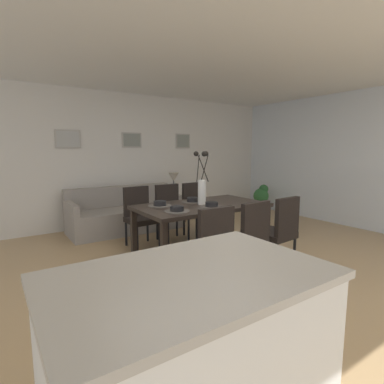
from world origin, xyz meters
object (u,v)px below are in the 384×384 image
Objects in this scene: dining_chair_mid_left at (279,229)px; dining_chair_mid_right at (197,206)px; dining_chair_near_right at (140,213)px; side_table at (174,210)px; dining_chair_far_left at (248,236)px; bowl_far_left at (212,204)px; centerpiece_vase at (202,184)px; bowl_far_right at (193,199)px; framed_picture_right at (183,141)px; potted_plant at (261,197)px; bowl_near_right at (160,203)px; dining_table at (202,209)px; framed_picture_center at (132,140)px; table_lamp at (174,179)px; sofa at (126,215)px; dining_chair_near_left at (210,244)px; bowl_near_left at (177,208)px; framed_picture_left at (68,139)px; dining_chair_far_right at (170,209)px.

dining_chair_mid_left is 1.81m from dining_chair_mid_right.
dining_chair_near_right reaches higher than side_table.
bowl_far_left is at bearing 89.63° from dining_chair_far_left.
dining_chair_near_right is 1.00× the size of dining_chair_mid_right.
centerpiece_vase is 2.22m from side_table.
bowl_far_right is 0.48× the size of framed_picture_right.
potted_plant is (3.45, 0.71, -0.14)m from dining_chair_near_right.
dining_chair_mid_right is 1.25× the size of centerpiece_vase.
bowl_near_right is 3.76m from potted_plant.
centerpiece_vase reaches higher than dining_table.
table_lamp is at bearing -33.28° from framed_picture_center.
dining_chair_far_left is at bearing -90.08° from framed_picture_center.
bowl_near_right is 0.48× the size of framed_picture_right.
sofa is (-0.91, 1.02, -0.23)m from dining_chair_mid_right.
bowl_near_right is (-0.01, -0.70, 0.27)m from dining_chair_near_right.
centerpiece_vase is at bearing -22.38° from bowl_near_right.
bowl_far_right is 2.67m from framed_picture_right.
centerpiece_vase is 0.33m from bowl_far_right.
bowl_far_left is at bearing -90.23° from centerpiece_vase.
dining_chair_near_left is 5.41× the size of bowl_near_left.
sofa is at bearing 131.49° from dining_chair_mid_right.
framed_picture_left reaches higher than centerpiece_vase.
dining_chair_near_left is 2.09× the size of framed_picture_left.
framed_picture_center is (0.54, 2.20, 0.91)m from bowl_near_right.
framed_picture_left reaches higher than dining_chair_far_right.
dining_chair_near_left is 1.80× the size of table_lamp.
dining_chair_near_left is 4.32m from potted_plant.
dining_table is 3.46× the size of side_table.
potted_plant is at bearing -24.89° from framed_picture_right.
dining_chair_far_right is at bearing -50.45° from framed_picture_left.
dining_chair_near_right and dining_chair_mid_left have the same top height.
bowl_near_right is at bearing 90.00° from bowl_near_left.
framed_picture_left is (-1.76, 3.33, 1.17)m from dining_chair_mid_left.
framed_picture_center reaches higher than potted_plant.
dining_chair_mid_left is at bearing -58.91° from dining_table.
potted_plant is at bearing 11.58° from dining_chair_near_right.
dining_chair_near_right reaches higher than bowl_far_right.
dining_chair_near_left is 0.74m from bowl_near_left.
sofa is (-0.92, 2.83, -0.23)m from dining_chair_mid_left.
dining_chair_mid_left is at bearing -133.19° from potted_plant.
framed_picture_left is (-1.75, 1.52, 1.17)m from dining_chair_mid_right.
dining_chair_far_right reaches higher than dining_table.
bowl_far_left is at bearing -107.66° from side_table.
bowl_near_left is 0.08× the size of sofa.
bowl_near_right reaches higher than potted_plant.
dining_chair_near_left reaches higher than dining_table.
framed_picture_right is at bearing 62.10° from dining_chair_near_left.
centerpiece_vase reaches higher than bowl_near_right.
bowl_far_right reaches higher than side_table.
sofa is (-0.37, 1.93, -0.39)m from dining_table.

